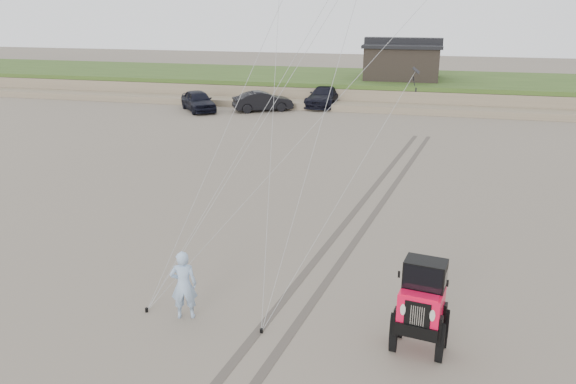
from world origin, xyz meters
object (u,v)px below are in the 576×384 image
cabin (402,60)px  truck_c (325,96)px  jeep (420,316)px  truck_a (198,101)px  truck_b (263,101)px  man (184,285)px

cabin → truck_c: bearing=-138.1°
truck_c → jeep: bearing=-70.1°
cabin → jeep: cabin is taller
cabin → truck_a: cabin is taller
truck_a → truck_c: size_ratio=0.82×
cabin → truck_b: size_ratio=1.43×
truck_b → man: bearing=162.9°
truck_c → truck_b: bearing=-136.4°
truck_b → truck_a: bearing=73.6°
truck_b → man: man is taller
truck_a → man: (11.00, -27.76, 0.17)m
cabin → man: size_ratio=3.40×
cabin → truck_b: (-9.85, -8.29, -2.50)m
truck_a → man: 29.86m
truck_a → man: man is taller
cabin → truck_b: bearing=-139.9°
cabin → jeep: bearing=-86.4°
truck_b → jeep: (12.19, -28.92, 0.17)m
truck_c → man: (1.98, -32.11, 0.14)m
truck_c → jeep: jeep is taller
man → truck_b: bearing=-95.9°
cabin → truck_a: 17.54m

